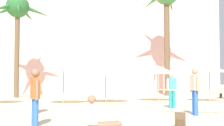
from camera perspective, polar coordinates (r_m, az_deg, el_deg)
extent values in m
cube|color=beige|center=(34.39, 0.51, 8.31)|extent=(19.58, 9.90, 16.18)
cylinder|color=brown|center=(23.73, -17.28, 2.04)|extent=(0.36, 0.36, 6.77)
sphere|color=#2D6B33|center=(24.25, -17.16, 10.04)|extent=(1.70, 1.70, 1.70)
cone|color=#2D6B33|center=(24.17, -13.79, 9.24)|extent=(2.11, 0.53, 1.02)
cone|color=#2D6B33|center=(25.36, -15.52, 8.63)|extent=(1.21, 2.04, 1.05)
cone|color=#2D6B33|center=(25.13, -19.68, 9.02)|extent=(1.95, 1.48, 0.88)
cone|color=#2D6B33|center=(23.36, -19.90, 9.63)|extent=(1.74, 1.71, 1.10)
cone|color=#2D6B33|center=(22.83, -17.03, 9.69)|extent=(0.68, 2.06, 1.24)
cylinder|color=brown|center=(25.66, 10.20, 3.59)|extent=(0.46, 0.46, 8.55)
cone|color=#428447|center=(27.81, 10.82, 10.81)|extent=(1.64, 2.17, 1.57)
cone|color=#428447|center=(27.48, 7.56, 11.32)|extent=(1.48, 2.34, 1.26)
cylinder|color=gray|center=(16.89, -9.02, -3.69)|extent=(0.06, 0.06, 2.30)
cone|color=white|center=(16.90, -9.00, -0.68)|extent=(2.30, 2.30, 0.53)
cylinder|color=gray|center=(18.98, 8.52, -3.75)|extent=(0.06, 0.06, 2.20)
cone|color=beige|center=(18.99, 8.50, -1.22)|extent=(2.32, 2.32, 0.52)
cylinder|color=gray|center=(17.58, -1.18, -3.95)|extent=(0.06, 0.06, 2.14)
cone|color=beige|center=(17.59, -1.18, -1.36)|extent=(2.69, 2.69, 0.55)
cylinder|color=gray|center=(19.27, 17.71, -3.59)|extent=(0.06, 0.06, 2.23)
cone|color=beige|center=(19.28, 17.67, -0.95)|extent=(2.15, 2.15, 0.45)
cube|color=brown|center=(8.95, 12.58, -10.37)|extent=(0.35, 0.29, 0.42)
cube|color=#4B3726|center=(8.85, 12.57, -11.02)|extent=(0.22, 0.14, 0.18)
cylinder|color=blue|center=(11.94, 15.39, -7.19)|extent=(0.17, 0.17, 0.95)
cylinder|color=blue|center=(12.12, 15.03, -7.13)|extent=(0.17, 0.17, 0.95)
cube|color=beige|center=(12.00, 15.16, -3.54)|extent=(0.25, 0.41, 0.58)
sphere|color=tan|center=(12.00, 15.13, -1.49)|extent=(0.26, 0.26, 0.24)
cylinder|color=tan|center=(11.77, 15.62, -3.72)|extent=(0.11, 0.11, 0.55)
cylinder|color=tan|center=(12.23, 14.72, -3.70)|extent=(0.11, 0.11, 0.55)
ellipsoid|color=beige|center=(12.28, 14.57, -5.09)|extent=(2.85, 0.84, 0.20)
ellipsoid|color=teal|center=(12.28, 14.57, -5.09)|extent=(2.86, 0.86, 0.17)
cube|color=black|center=(12.60, 19.60, -5.75)|extent=(0.11, 0.04, 0.18)
cylinder|color=blue|center=(12.76, -14.35, -7.13)|extent=(0.22, 0.22, 0.85)
cylinder|color=blue|center=(12.59, -13.86, -7.19)|extent=(0.22, 0.22, 0.85)
cube|color=#333842|center=(12.64, -14.07, -4.01)|extent=(0.41, 0.45, 0.54)
sphere|color=tan|center=(12.64, -14.05, -2.16)|extent=(0.33, 0.33, 0.24)
cylinder|color=tan|center=(12.85, -14.67, -4.15)|extent=(0.14, 0.14, 0.51)
cylinder|color=tan|center=(12.43, -13.45, -4.21)|extent=(0.14, 0.14, 0.51)
cylinder|color=blue|center=(9.30, -14.25, -8.89)|extent=(0.19, 0.19, 0.80)
cylinder|color=blue|center=(9.10, -14.02, -9.02)|extent=(0.19, 0.19, 0.80)
cube|color=orange|center=(9.15, -14.08, -4.56)|extent=(0.31, 0.44, 0.61)
sphere|color=#936B51|center=(9.15, -14.04, -1.77)|extent=(0.29, 0.29, 0.24)
cylinder|color=#936B51|center=(9.40, -14.37, -4.72)|extent=(0.12, 0.12, 0.58)
cylinder|color=#936B51|center=(8.91, -13.78, -4.83)|extent=(0.12, 0.12, 0.58)
cylinder|color=#936B51|center=(8.94, -1.43, -11.30)|extent=(0.87, 0.36, 0.16)
cylinder|color=#936B51|center=(8.76, -0.91, -11.47)|extent=(0.87, 0.36, 0.16)
cube|color=white|center=(8.65, -3.81, -9.48)|extent=(0.31, 0.44, 0.55)
sphere|color=#936B51|center=(8.61, -3.80, -6.75)|extent=(0.29, 0.29, 0.24)
cylinder|color=teal|center=(14.66, 10.81, -6.62)|extent=(0.20, 0.20, 0.85)
cylinder|color=teal|center=(14.78, 11.42, -6.58)|extent=(0.20, 0.20, 0.85)
cube|color=#4CB2DB|center=(14.69, 11.09, -3.84)|extent=(0.45, 0.33, 0.56)
sphere|color=beige|center=(14.69, 11.07, -2.20)|extent=(0.30, 0.30, 0.24)
cylinder|color=beige|center=(14.53, 10.33, -4.00)|extent=(0.13, 0.13, 0.53)
cylinder|color=beige|center=(14.85, 11.84, -3.96)|extent=(0.13, 0.13, 0.53)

